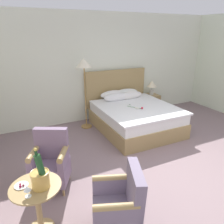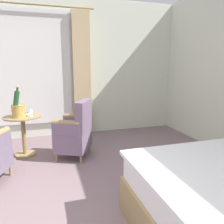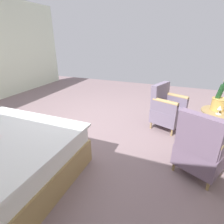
{
  "view_description": "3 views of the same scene",
  "coord_description": "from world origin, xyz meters",
  "views": [
    {
      "loc": [
        -2.47,
        -2.28,
        2.34
      ],
      "look_at": [
        -0.86,
        1.06,
        0.99
      ],
      "focal_mm": 35.0,
      "sensor_mm": 36.0,
      "label": 1
    },
    {
      "loc": [
        1.37,
        0.37,
        1.46
      ],
      "look_at": [
        -1.27,
        1.17,
        0.89
      ],
      "focal_mm": 35.0,
      "sensor_mm": 36.0,
      "label": 2
    },
    {
      "loc": [
        -1.7,
        2.98,
        1.75
      ],
      "look_at": [
        -1.0,
        1.24,
        0.95
      ],
      "focal_mm": 28.0,
      "sensor_mm": 36.0,
      "label": 3
    }
  ],
  "objects": [
    {
      "name": "wall_window_side",
      "position": [
        -3.41,
        0.0,
        1.42
      ],
      "size": [
        0.27,
        6.61,
        2.85
      ],
      "color": "silver",
      "rests_on": "ground"
    },
    {
      "name": "side_table_round",
      "position": [
        -2.37,
        -0.03,
        0.43
      ],
      "size": [
        0.59,
        0.59,
        0.67
      ],
      "color": "#9E8150",
      "rests_on": "ground"
    },
    {
      "name": "champagne_bucket",
      "position": [
        -2.3,
        -0.07,
        0.81
      ],
      "size": [
        0.21,
        0.21,
        0.5
      ],
      "color": "tan",
      "rests_on": "side_table_round"
    },
    {
      "name": "wine_glass_near_bucket",
      "position": [
        -2.3,
        0.11,
        0.77
      ],
      "size": [
        0.07,
        0.07,
        0.14
      ],
      "color": "white",
      "rests_on": "side_table_round"
    },
    {
      "name": "wine_glass_near_edge",
      "position": [
        -2.46,
        -0.17,
        0.77
      ],
      "size": [
        0.08,
        0.08,
        0.14
      ],
      "color": "white",
      "rests_on": "side_table_round"
    },
    {
      "name": "snack_plate",
      "position": [
        -2.51,
        0.04,
        0.68
      ],
      "size": [
        0.16,
        0.16,
        0.04
      ],
      "color": "white",
      "rests_on": "side_table_round"
    },
    {
      "name": "armchair_by_window",
      "position": [
        -2.06,
        0.78,
        0.42
      ],
      "size": [
        0.71,
        0.69,
        0.94
      ],
      "color": "#9E8150",
      "rests_on": "ground"
    }
  ]
}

